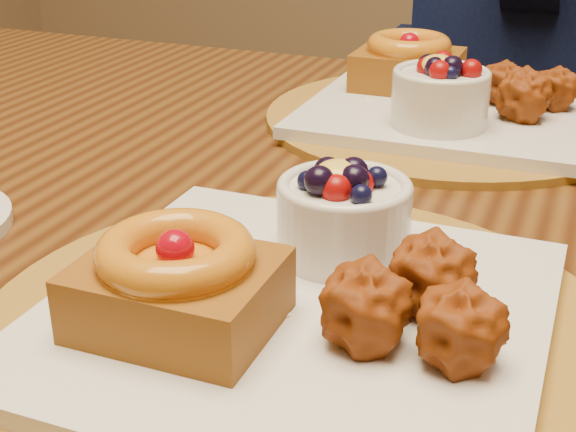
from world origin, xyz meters
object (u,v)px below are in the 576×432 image
Objects in this scene: place_setting_near at (295,295)px; chair_far at (538,157)px; dining_table at (388,281)px; place_setting_far at (445,99)px.

chair_far reaches higher than place_setting_near.
chair_far is at bearing 85.89° from place_setting_near.
chair_far is at bearing 84.88° from dining_table.
chair_far is (0.07, 0.95, -0.23)m from place_setting_near.
place_setting_near is at bearing -90.65° from dining_table.
dining_table is 0.24m from place_setting_near.
place_setting_far reaches higher than dining_table.
place_setting_near is (-0.00, -0.22, 0.10)m from dining_table.
place_setting_near is 0.38× the size of chair_far.
dining_table is at bearing 89.35° from place_setting_near.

